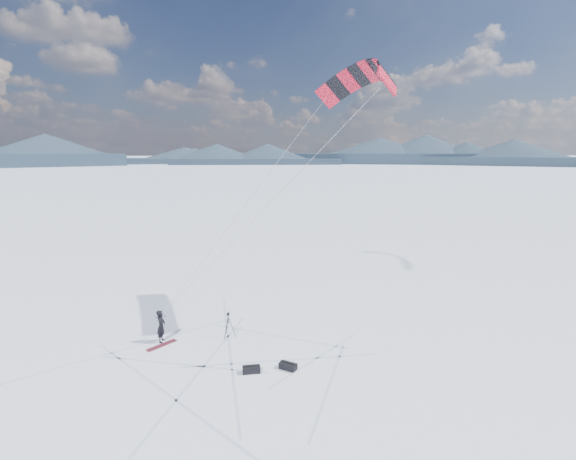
{
  "coord_description": "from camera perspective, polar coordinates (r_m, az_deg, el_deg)",
  "views": [
    {
      "loc": [
        1.16,
        -19.07,
        9.76
      ],
      "look_at": [
        3.37,
        3.46,
        5.47
      ],
      "focal_mm": 26.0,
      "sensor_mm": 36.0,
      "label": 1
    }
  ],
  "objects": [
    {
      "name": "power_kite",
      "position": [
        25.31,
        10.0,
        19.51
      ],
      "size": [
        12.64,
        6.95,
        13.39
      ],
      "color": "red",
      "rests_on": "ground"
    },
    {
      "name": "snow_tracks",
      "position": [
        20.86,
        -10.15,
        -17.33
      ],
      "size": [
        17.62,
        14.39,
        0.01
      ],
      "color": "#A3B4D5",
      "rests_on": "ground"
    },
    {
      "name": "gear_bag_a",
      "position": [
        19.72,
        -5.04,
        -18.45
      ],
      "size": [
        0.81,
        0.42,
        0.35
      ],
      "rotation": [
        0.0,
        0.0,
        0.06
      ],
      "color": "black",
      "rests_on": "ground"
    },
    {
      "name": "snowkiter",
      "position": [
        23.41,
        -16.85,
        -14.39
      ],
      "size": [
        0.47,
        0.66,
        1.71
      ],
      "primitive_type": "imported",
      "rotation": [
        0.0,
        0.0,
        1.46
      ],
      "color": "black",
      "rests_on": "ground"
    },
    {
      "name": "tripod",
      "position": [
        22.83,
        -8.17,
        -12.27
      ],
      "size": [
        0.65,
        0.71,
        1.36
      ],
      "rotation": [
        0.0,
        0.0,
        -0.09
      ],
      "color": "black",
      "rests_on": "ground"
    },
    {
      "name": "gear_bag_b",
      "position": [
        19.91,
        -0.0,
        -18.1
      ],
      "size": [
        0.87,
        0.76,
        0.36
      ],
      "rotation": [
        0.0,
        0.0,
        -0.59
      ],
      "color": "black",
      "rests_on": "ground"
    },
    {
      "name": "snowboard",
      "position": [
        22.97,
        -16.89,
        -14.85
      ],
      "size": [
        1.39,
        1.36,
        0.04
      ],
      "primitive_type": "cube",
      "rotation": [
        0.0,
        0.0,
        0.77
      ],
      "color": "maroon",
      "rests_on": "ground"
    },
    {
      "name": "horizon_hills",
      "position": [
        19.97,
        -8.74,
        -6.32
      ],
      "size": [
        704.84,
        706.81,
        9.34
      ],
      "color": "#192838",
      "rests_on": "ground"
    },
    {
      "name": "ground",
      "position": [
        21.46,
        -8.43,
        -16.45
      ],
      "size": [
        1800.0,
        1800.0,
        0.0
      ],
      "primitive_type": "plane",
      "color": "white"
    }
  ]
}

